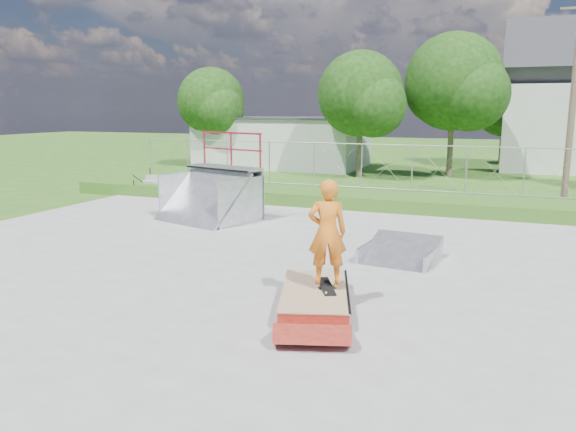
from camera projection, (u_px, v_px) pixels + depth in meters
name	position (u px, v px, depth m)	size (l,w,h in m)	color
ground	(250.00, 269.00, 13.02)	(120.00, 120.00, 0.00)	#2B621C
concrete_pad	(250.00, 269.00, 13.01)	(20.00, 16.00, 0.04)	gray
grass_berm	(354.00, 198.00, 21.66)	(24.00, 3.00, 0.50)	#2B621C
grind_box	(315.00, 299.00, 10.45)	(1.91, 2.77, 0.37)	maroon
quarter_pipe	(207.00, 178.00, 18.39)	(2.87, 2.43, 2.87)	#919498
flat_bank_ramp	(400.00, 251.00, 13.63)	(1.68, 1.79, 0.51)	#919498
skateboard	(327.00, 287.00, 10.40)	(0.22, 0.80, 0.02)	black
skater	(327.00, 236.00, 10.22)	(0.71, 0.47, 1.94)	orange
concrete_stairs	(156.00, 186.00, 23.94)	(1.50, 1.60, 0.80)	gray
chain_link_fence	(361.00, 166.00, 22.35)	(20.00, 0.06, 1.80)	#9A9EA3
utility_building_flat	(283.00, 143.00, 35.71)	(10.00, 6.00, 3.00)	#B9B8B4
utility_pole	(573.00, 99.00, 20.55)	(0.24, 0.24, 8.00)	brown
tree_left_near	(364.00, 97.00, 29.15)	(4.76, 4.48, 6.65)	brown
tree_center	(459.00, 85.00, 29.22)	(5.44, 5.12, 7.60)	brown
tree_left_far	(213.00, 104.00, 34.63)	(4.42, 4.16, 6.18)	brown
tree_back_mid	(508.00, 109.00, 35.94)	(4.08, 3.84, 5.70)	brown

